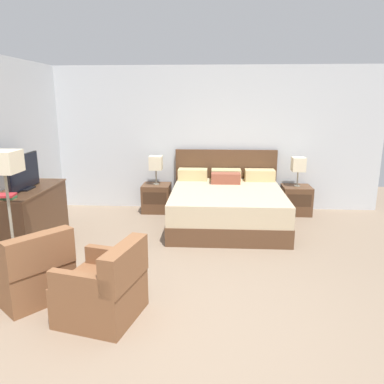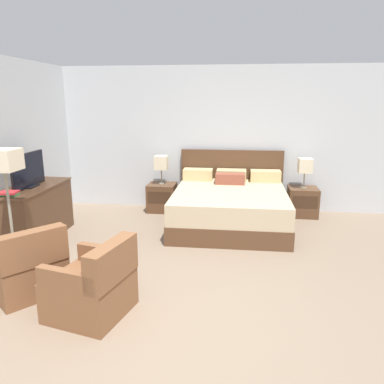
{
  "view_description": "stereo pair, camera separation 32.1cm",
  "coord_description": "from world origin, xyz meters",
  "px_view_note": "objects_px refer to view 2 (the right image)",
  "views": [
    {
      "loc": [
        0.24,
        -2.97,
        2.04
      ],
      "look_at": [
        -0.06,
        2.19,
        0.75
      ],
      "focal_mm": 35.0,
      "sensor_mm": 36.0,
      "label": 1
    },
    {
      "loc": [
        0.56,
        -2.94,
        2.04
      ],
      "look_at": [
        -0.06,
        2.19,
        0.75
      ],
      "focal_mm": 35.0,
      "sensor_mm": 36.0,
      "label": 2
    }
  ],
  "objects_px": {
    "book_red_cover": "(9,195)",
    "armchair_by_window": "(27,268)",
    "table_lamp_right": "(305,166)",
    "tv": "(28,171)",
    "dresser": "(34,212)",
    "book_blue_cover": "(9,193)",
    "armchair_companion": "(93,287)",
    "table_lamp_left": "(161,163)",
    "nightstand_left": "(162,197)",
    "floor_lamp": "(5,170)",
    "nightstand_right": "(302,202)",
    "bed": "(230,206)"
  },
  "relations": [
    {
      "from": "nightstand_left",
      "to": "floor_lamp",
      "type": "bearing_deg",
      "value": -115.13
    },
    {
      "from": "table_lamp_left",
      "to": "floor_lamp",
      "type": "distance_m",
      "value": 3.01
    },
    {
      "from": "table_lamp_right",
      "to": "armchair_companion",
      "type": "height_order",
      "value": "table_lamp_right"
    },
    {
      "from": "bed",
      "to": "book_blue_cover",
      "type": "height_order",
      "value": "bed"
    },
    {
      "from": "book_blue_cover",
      "to": "book_red_cover",
      "type": "bearing_deg",
      "value": 0.0
    },
    {
      "from": "table_lamp_left",
      "to": "armchair_by_window",
      "type": "xyz_separation_m",
      "value": [
        -0.82,
        -3.19,
        -0.62
      ]
    },
    {
      "from": "nightstand_left",
      "to": "armchair_companion",
      "type": "bearing_deg",
      "value": -89.43
    },
    {
      "from": "armchair_by_window",
      "to": "table_lamp_left",
      "type": "bearing_deg",
      "value": 75.59
    },
    {
      "from": "dresser",
      "to": "armchair_companion",
      "type": "xyz_separation_m",
      "value": [
        1.62,
        -1.84,
        -0.13
      ]
    },
    {
      "from": "book_red_cover",
      "to": "floor_lamp",
      "type": "height_order",
      "value": "floor_lamp"
    },
    {
      "from": "table_lamp_left",
      "to": "armchair_companion",
      "type": "height_order",
      "value": "table_lamp_left"
    },
    {
      "from": "nightstand_left",
      "to": "dresser",
      "type": "distance_m",
      "value": 2.3
    },
    {
      "from": "table_lamp_left",
      "to": "armchair_companion",
      "type": "distance_m",
      "value": 3.56
    },
    {
      "from": "table_lamp_left",
      "to": "nightstand_left",
      "type": "bearing_deg",
      "value": -90.0
    },
    {
      "from": "bed",
      "to": "armchair_companion",
      "type": "height_order",
      "value": "bed"
    },
    {
      "from": "table_lamp_right",
      "to": "tv",
      "type": "bearing_deg",
      "value": -157.52
    },
    {
      "from": "table_lamp_right",
      "to": "armchair_companion",
      "type": "bearing_deg",
      "value": -125.7
    },
    {
      "from": "book_red_cover",
      "to": "table_lamp_right",
      "type": "bearing_deg",
      "value": 28.14
    },
    {
      "from": "table_lamp_left",
      "to": "book_blue_cover",
      "type": "distance_m",
      "value": 2.72
    },
    {
      "from": "book_blue_cover",
      "to": "dresser",
      "type": "bearing_deg",
      "value": 89.4
    },
    {
      "from": "table_lamp_left",
      "to": "armchair_companion",
      "type": "bearing_deg",
      "value": -89.43
    },
    {
      "from": "nightstand_left",
      "to": "book_blue_cover",
      "type": "bearing_deg",
      "value": -125.69
    },
    {
      "from": "dresser",
      "to": "book_red_cover",
      "type": "bearing_deg",
      "value": -89.58
    },
    {
      "from": "tv",
      "to": "book_red_cover",
      "type": "xyz_separation_m",
      "value": [
        0.0,
        -0.5,
        -0.22
      ]
    },
    {
      "from": "tv",
      "to": "armchair_companion",
      "type": "height_order",
      "value": "tv"
    },
    {
      "from": "armchair_companion",
      "to": "floor_lamp",
      "type": "bearing_deg",
      "value": 148.44
    },
    {
      "from": "nightstand_right",
      "to": "armchair_companion",
      "type": "relative_size",
      "value": 0.61
    },
    {
      "from": "book_red_cover",
      "to": "armchair_by_window",
      "type": "height_order",
      "value": "book_red_cover"
    },
    {
      "from": "nightstand_left",
      "to": "nightstand_right",
      "type": "xyz_separation_m",
      "value": [
        2.56,
        0.0,
        0.0
      ]
    },
    {
      "from": "armchair_companion",
      "to": "floor_lamp",
      "type": "xyz_separation_m",
      "value": [
        -1.3,
        0.8,
        0.96
      ]
    },
    {
      "from": "nightstand_left",
      "to": "floor_lamp",
      "type": "distance_m",
      "value": 3.15
    },
    {
      "from": "dresser",
      "to": "book_blue_cover",
      "type": "xyz_separation_m",
      "value": [
        -0.01,
        -0.54,
        0.43
      ]
    },
    {
      "from": "nightstand_left",
      "to": "dresser",
      "type": "bearing_deg",
      "value": -133.47
    },
    {
      "from": "tv",
      "to": "armchair_by_window",
      "type": "relative_size",
      "value": 0.84
    },
    {
      "from": "table_lamp_left",
      "to": "book_red_cover",
      "type": "height_order",
      "value": "table_lamp_left"
    },
    {
      "from": "book_blue_cover",
      "to": "floor_lamp",
      "type": "distance_m",
      "value": 0.71
    },
    {
      "from": "dresser",
      "to": "armchair_companion",
      "type": "height_order",
      "value": "dresser"
    },
    {
      "from": "armchair_by_window",
      "to": "floor_lamp",
      "type": "relative_size",
      "value": 0.65
    },
    {
      "from": "tv",
      "to": "table_lamp_right",
      "type": "bearing_deg",
      "value": 22.48
    },
    {
      "from": "nightstand_right",
      "to": "table_lamp_left",
      "type": "relative_size",
      "value": 0.97
    },
    {
      "from": "tv",
      "to": "armchair_companion",
      "type": "relative_size",
      "value": 0.97
    },
    {
      "from": "nightstand_right",
      "to": "book_red_cover",
      "type": "relative_size",
      "value": 2.38
    },
    {
      "from": "nightstand_left",
      "to": "table_lamp_right",
      "type": "distance_m",
      "value": 2.64
    },
    {
      "from": "table_lamp_left",
      "to": "book_red_cover",
      "type": "relative_size",
      "value": 2.44
    },
    {
      "from": "dresser",
      "to": "tv",
      "type": "xyz_separation_m",
      "value": [
        0.0,
        -0.04,
        0.63
      ]
    },
    {
      "from": "armchair_by_window",
      "to": "armchair_companion",
      "type": "height_order",
      "value": "same"
    },
    {
      "from": "table_lamp_left",
      "to": "armchair_companion",
      "type": "relative_size",
      "value": 0.63
    },
    {
      "from": "dresser",
      "to": "armchair_by_window",
      "type": "height_order",
      "value": "dresser"
    },
    {
      "from": "tv",
      "to": "book_blue_cover",
      "type": "xyz_separation_m",
      "value": [
        -0.01,
        -0.5,
        -0.2
      ]
    },
    {
      "from": "nightstand_left",
      "to": "tv",
      "type": "height_order",
      "value": "tv"
    }
  ]
}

